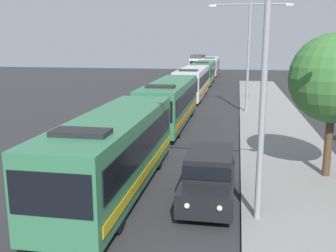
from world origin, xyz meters
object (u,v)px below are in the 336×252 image
at_px(bus_middle, 192,82).
at_px(roadside_tree, 334,79).
at_px(bus_lead, 115,150).
at_px(bus_rear, 211,66).
at_px(white_suv, 209,174).
at_px(bus_fourth_in_line, 204,72).
at_px(streetlamp_mid, 249,46).
at_px(bus_second_in_line, 170,101).
at_px(box_truck_oncoming, 197,62).
at_px(streetlamp_near, 264,73).

relative_size(bus_middle, roadside_tree, 1.95).
xyz_separation_m(bus_lead, bus_rear, (-0.00, 53.78, -0.00)).
xyz_separation_m(bus_lead, white_suv, (3.70, -0.32, -0.66)).
xyz_separation_m(white_suv, roadside_tree, (4.81, 3.25, 3.29)).
xyz_separation_m(bus_fourth_in_line, bus_rear, (-0.00, 13.73, -0.00)).
distance_m(bus_rear, streetlamp_mid, 36.14).
distance_m(bus_lead, streetlamp_mid, 19.40).
bearing_deg(bus_second_in_line, streetlamp_mid, 45.77).
bearing_deg(roadside_tree, box_truck_oncoming, 101.06).
height_order(bus_lead, streetlamp_mid, streetlamp_mid).
relative_size(white_suv, streetlamp_near, 0.63).
xyz_separation_m(bus_rear, roadside_tree, (8.51, -50.85, 2.63)).
relative_size(bus_rear, streetlamp_mid, 1.22).
bearing_deg(bus_rear, bus_middle, -90.00).
bearing_deg(bus_lead, bus_fourth_in_line, 90.00).
relative_size(bus_middle, streetlamp_near, 1.54).
xyz_separation_m(bus_second_in_line, bus_fourth_in_line, (-0.00, 27.35, -0.00)).
bearing_deg(bus_lead, streetlamp_near, -18.79).
bearing_deg(bus_second_in_line, bus_fourth_in_line, 90.00).
bearing_deg(bus_middle, bus_rear, 90.00).
bearing_deg(bus_middle, roadside_tree, -69.97).
height_order(white_suv, streetlamp_mid, streetlamp_mid).
relative_size(bus_lead, box_truck_oncoming, 1.42).
bearing_deg(box_truck_oncoming, bus_second_in_line, -86.27).
xyz_separation_m(bus_second_in_line, streetlamp_near, (5.40, -14.54, 3.19)).
relative_size(bus_fourth_in_line, streetlamp_mid, 1.31).
xyz_separation_m(streetlamp_near, roadside_tree, (3.11, 4.77, -0.56)).
relative_size(bus_lead, white_suv, 2.24).
relative_size(white_suv, streetlamp_mid, 0.56).
bearing_deg(streetlamp_mid, bus_fourth_in_line, 103.91).
bearing_deg(box_truck_oncoming, white_suv, -83.73).
bearing_deg(white_suv, bus_rear, 93.91).
distance_m(bus_fourth_in_line, streetlamp_mid, 22.78).
distance_m(box_truck_oncoming, roadside_tree, 61.63).
xyz_separation_m(bus_lead, bus_fourth_in_line, (0.00, 40.05, 0.00)).
bearing_deg(box_truck_oncoming, bus_rear, -70.99).
height_order(bus_lead, roadside_tree, roadside_tree).
bearing_deg(streetlamp_near, box_truck_oncoming, 97.60).
bearing_deg(streetlamp_near, bus_second_in_line, 110.37).
bearing_deg(bus_second_in_line, streetlamp_near, -69.63).
bearing_deg(bus_second_in_line, bus_rear, 90.00).
height_order(bus_second_in_line, bus_rear, same).
bearing_deg(bus_middle, streetlamp_mid, -56.06).
xyz_separation_m(bus_lead, streetlamp_mid, (5.40, 18.25, 3.78)).
xyz_separation_m(bus_middle, bus_rear, (-0.00, 27.51, -0.00)).
distance_m(box_truck_oncoming, streetlamp_mid, 46.10).
bearing_deg(white_suv, bus_second_in_line, 105.85).
bearing_deg(bus_lead, bus_middle, 90.00).
distance_m(bus_lead, white_suv, 3.77).
height_order(bus_second_in_line, streetlamp_mid, streetlamp_mid).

